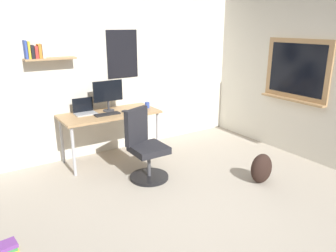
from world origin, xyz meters
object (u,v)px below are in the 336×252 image
(monitor_primary, at_px, (108,94))
(computer_mouse, at_px, (125,111))
(coffee_mug, at_px, (147,105))
(laptop, at_px, (85,110))
(office_chair, at_px, (145,149))
(backpack, at_px, (261,168))
(keyboard, at_px, (107,114))
(desk, at_px, (110,117))
(book_stack_on_floor, at_px, (5,249))

(monitor_primary, distance_m, computer_mouse, 0.36)
(coffee_mug, bearing_deg, laptop, 168.73)
(computer_mouse, relative_size, coffee_mug, 1.13)
(office_chair, relative_size, backpack, 2.37)
(monitor_primary, xyz_separation_m, keyboard, (-0.11, -0.19, -0.26))
(desk, relative_size, backpack, 3.62)
(office_chair, bearing_deg, computer_mouse, 83.61)
(keyboard, height_order, coffee_mug, coffee_mug)
(book_stack_on_floor, bearing_deg, desk, 41.17)
(backpack, distance_m, book_stack_on_floor, 3.05)
(desk, relative_size, coffee_mug, 15.75)
(laptop, bearing_deg, coffee_mug, -11.27)
(office_chair, relative_size, laptop, 3.06)
(keyboard, bearing_deg, coffee_mug, 4.10)
(laptop, xyz_separation_m, backpack, (1.64, -1.96, -0.59))
(office_chair, height_order, book_stack_on_floor, office_chair)
(desk, height_order, book_stack_on_floor, desk)
(laptop, bearing_deg, office_chair, -65.85)
(office_chair, bearing_deg, monitor_primary, 95.17)
(monitor_primary, bearing_deg, computer_mouse, -48.13)
(monitor_primary, bearing_deg, backpack, -56.19)
(desk, height_order, monitor_primary, monitor_primary)
(desk, xyz_separation_m, laptop, (-0.33, 0.16, 0.13))
(book_stack_on_floor, bearing_deg, monitor_primary, 42.55)
(laptop, height_order, monitor_primary, monitor_primary)
(computer_mouse, height_order, book_stack_on_floor, computer_mouse)
(desk, distance_m, monitor_primary, 0.36)
(office_chair, height_order, keyboard, office_chair)
(monitor_primary, xyz_separation_m, backpack, (1.28, -1.91, -0.81))
(desk, bearing_deg, book_stack_on_floor, -138.83)
(monitor_primary, relative_size, keyboard, 1.25)
(computer_mouse, bearing_deg, monitor_primary, 131.87)
(book_stack_on_floor, bearing_deg, computer_mouse, 36.39)
(keyboard, distance_m, coffee_mug, 0.70)
(monitor_primary, relative_size, backpack, 1.16)
(office_chair, relative_size, keyboard, 2.57)
(monitor_primary, height_order, coffee_mug, monitor_primary)
(keyboard, distance_m, book_stack_on_floor, 2.28)
(desk, relative_size, office_chair, 1.53)
(office_chair, bearing_deg, desk, 98.25)
(desk, relative_size, monitor_primary, 3.12)
(desk, xyz_separation_m, office_chair, (0.12, -0.84, -0.26))
(office_chair, height_order, backpack, office_chair)
(office_chair, xyz_separation_m, laptop, (-0.45, 1.00, 0.39))
(laptop, relative_size, backpack, 0.77)
(desk, height_order, keyboard, keyboard)
(desk, distance_m, office_chair, 0.89)
(office_chair, distance_m, computer_mouse, 0.84)
(keyboard, bearing_deg, desk, 48.96)
(coffee_mug, bearing_deg, backpack, -68.63)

